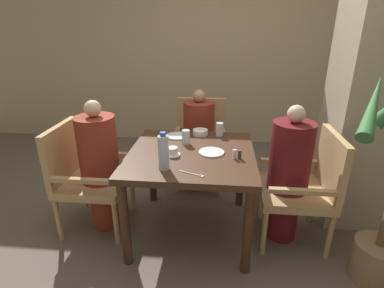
{
  "coord_description": "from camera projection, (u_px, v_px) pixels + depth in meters",
  "views": [
    {
      "loc": [
        0.22,
        -2.18,
        1.69
      ],
      "look_at": [
        0.0,
        0.05,
        0.8
      ],
      "focal_mm": 28.0,
      "sensor_mm": 36.0,
      "label": 1
    }
  ],
  "objects": [
    {
      "name": "ground_plane",
      "position": [
        191.0,
        229.0,
        2.67
      ],
      "size": [
        16.0,
        16.0,
        0.0
      ],
      "primitive_type": "plane",
      "color": "#60564C"
    },
    {
      "name": "wall_back",
      "position": [
        207.0,
        47.0,
        4.22
      ],
      "size": [
        8.0,
        0.06,
        2.8
      ],
      "color": "tan",
      "rests_on": "ground_plane"
    },
    {
      "name": "pillar_stone",
      "position": [
        376.0,
        70.0,
        2.41
      ],
      "size": [
        0.57,
        0.57,
        2.7
      ],
      "color": "tan",
      "rests_on": "ground_plane"
    },
    {
      "name": "dining_table",
      "position": [
        191.0,
        164.0,
        2.43
      ],
      "size": [
        1.0,
        1.01,
        0.75
      ],
      "color": "#422819",
      "rests_on": "ground_plane"
    },
    {
      "name": "chair_left_side",
      "position": [
        85.0,
        173.0,
        2.56
      ],
      "size": [
        0.55,
        0.55,
        0.93
      ],
      "color": "tan",
      "rests_on": "ground_plane"
    },
    {
      "name": "diner_in_left_chair",
      "position": [
        100.0,
        165.0,
        2.52
      ],
      "size": [
        0.32,
        0.32,
        1.15
      ],
      "color": "maroon",
      "rests_on": "ground_plane"
    },
    {
      "name": "chair_far_side",
      "position": [
        200.0,
        139.0,
        3.33
      ],
      "size": [
        0.55,
        0.55,
        0.93
      ],
      "color": "tan",
      "rests_on": "ground_plane"
    },
    {
      "name": "diner_in_far_chair",
      "position": [
        199.0,
        139.0,
        3.18
      ],
      "size": [
        0.32,
        0.32,
        1.09
      ],
      "color": "maroon",
      "rests_on": "ground_plane"
    },
    {
      "name": "chair_right_side",
      "position": [
        306.0,
        184.0,
        2.39
      ],
      "size": [
        0.55,
        0.55,
        0.93
      ],
      "color": "tan",
      "rests_on": "ground_plane"
    },
    {
      "name": "diner_in_right_chair",
      "position": [
        288.0,
        174.0,
        2.37
      ],
      "size": [
        0.32,
        0.32,
        1.15
      ],
      "color": "#5B1419",
      "rests_on": "ground_plane"
    },
    {
      "name": "plate_main_left",
      "position": [
        211.0,
        152.0,
        2.37
      ],
      "size": [
        0.2,
        0.2,
        0.01
      ],
      "color": "white",
      "rests_on": "dining_table"
    },
    {
      "name": "plate_main_right",
      "position": [
        177.0,
        136.0,
        2.72
      ],
      "size": [
        0.2,
        0.2,
        0.01
      ],
      "color": "white",
      "rests_on": "dining_table"
    },
    {
      "name": "teacup_with_saucer",
      "position": [
        173.0,
        152.0,
        2.33
      ],
      "size": [
        0.12,
        0.12,
        0.06
      ],
      "color": "white",
      "rests_on": "dining_table"
    },
    {
      "name": "bowl_small",
      "position": [
        200.0,
        132.0,
        2.76
      ],
      "size": [
        0.14,
        0.14,
        0.05
      ],
      "color": "white",
      "rests_on": "dining_table"
    },
    {
      "name": "water_bottle",
      "position": [
        164.0,
        152.0,
        2.06
      ],
      "size": [
        0.08,
        0.08,
        0.27
      ],
      "color": "silver",
      "rests_on": "dining_table"
    },
    {
      "name": "glass_tall_near",
      "position": [
        220.0,
        129.0,
        2.72
      ],
      "size": [
        0.07,
        0.07,
        0.12
      ],
      "color": "silver",
      "rests_on": "dining_table"
    },
    {
      "name": "glass_tall_mid",
      "position": [
        186.0,
        137.0,
        2.53
      ],
      "size": [
        0.07,
        0.07,
        0.12
      ],
      "color": "silver",
      "rests_on": "dining_table"
    },
    {
      "name": "salt_shaker",
      "position": [
        234.0,
        154.0,
        2.26
      ],
      "size": [
        0.03,
        0.03,
        0.07
      ],
      "color": "white",
      "rests_on": "dining_table"
    },
    {
      "name": "pepper_shaker",
      "position": [
        240.0,
        155.0,
        2.26
      ],
      "size": [
        0.03,
        0.03,
        0.07
      ],
      "color": "#4C3D2D",
      "rests_on": "dining_table"
    },
    {
      "name": "fork_beside_plate",
      "position": [
        194.0,
        174.0,
        2.03
      ],
      "size": [
        0.18,
        0.08,
        0.0
      ],
      "color": "silver",
      "rests_on": "dining_table"
    }
  ]
}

